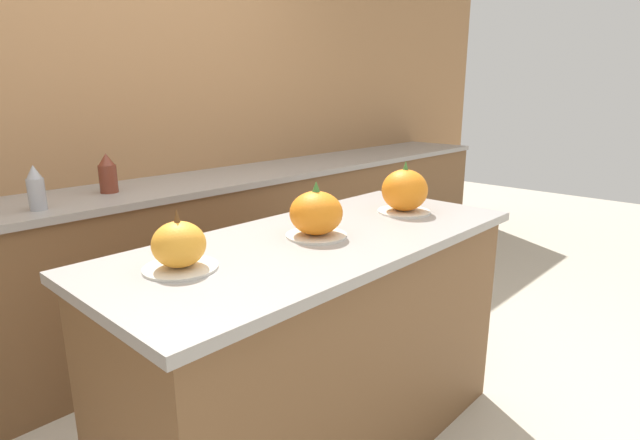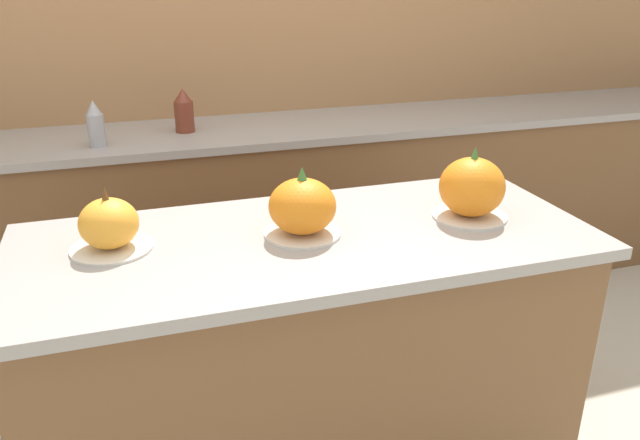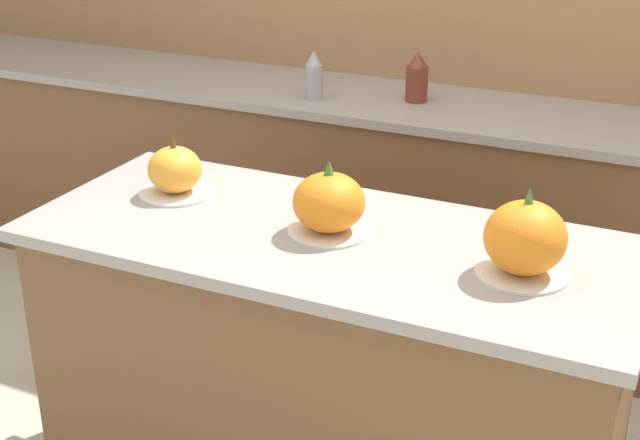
{
  "view_description": "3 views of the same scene",
  "coord_description": "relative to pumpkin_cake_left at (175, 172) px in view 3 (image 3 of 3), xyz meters",
  "views": [
    {
      "loc": [
        -1.27,
        -1.18,
        1.41
      ],
      "look_at": [
        0.0,
        0.01,
        0.95
      ],
      "focal_mm": 28.0,
      "sensor_mm": 36.0,
      "label": 1
    },
    {
      "loc": [
        -0.46,
        -1.57,
        1.61
      ],
      "look_at": [
        0.04,
        0.01,
        0.93
      ],
      "focal_mm": 35.0,
      "sensor_mm": 36.0,
      "label": 2
    },
    {
      "loc": [
        0.89,
        -1.96,
        1.87
      ],
      "look_at": [
        -0.02,
        -0.02,
        0.94
      ],
      "focal_mm": 50.0,
      "sensor_mm": 36.0,
      "label": 3
    }
  ],
  "objects": [
    {
      "name": "wall_back",
      "position": [
        0.53,
        1.5,
        0.29
      ],
      "size": [
        8.0,
        0.06,
        2.5
      ],
      "color": "#9E7047",
      "rests_on": "ground_plane"
    },
    {
      "name": "kitchen_island",
      "position": [
        0.53,
        -0.07,
        -0.51
      ],
      "size": [
        1.66,
        0.7,
        0.89
      ],
      "color": "brown",
      "rests_on": "ground_plane"
    },
    {
      "name": "back_counter",
      "position": [
        0.53,
        1.17,
        -0.51
      ],
      "size": [
        6.0,
        0.6,
        0.91
      ],
      "color": "brown",
      "rests_on": "ground_plane"
    },
    {
      "name": "pumpkin_cake_left",
      "position": [
        0.0,
        0.0,
        0.0
      ],
      "size": [
        0.22,
        0.22,
        0.18
      ],
      "color": "silver",
      "rests_on": "kitchen_island"
    },
    {
      "name": "pumpkin_cake_center",
      "position": [
        0.52,
        -0.06,
        0.01
      ],
      "size": [
        0.22,
        0.22,
        0.2
      ],
      "color": "silver",
      "rests_on": "kitchen_island"
    },
    {
      "name": "pumpkin_cake_right",
      "position": [
        1.05,
        -0.09,
        0.02
      ],
      "size": [
        0.23,
        0.23,
        0.22
      ],
      "color": "silver",
      "rests_on": "kitchen_island"
    },
    {
      "name": "bottle_tall",
      "position": [
        0.33,
        1.18,
        0.04
      ],
      "size": [
        0.09,
        0.09,
        0.2
      ],
      "color": "maroon",
      "rests_on": "back_counter"
    },
    {
      "name": "bottle_short",
      "position": [
        -0.04,
        1.04,
        0.04
      ],
      "size": [
        0.07,
        0.07,
        0.19
      ],
      "color": "#99999E",
      "rests_on": "back_counter"
    }
  ]
}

